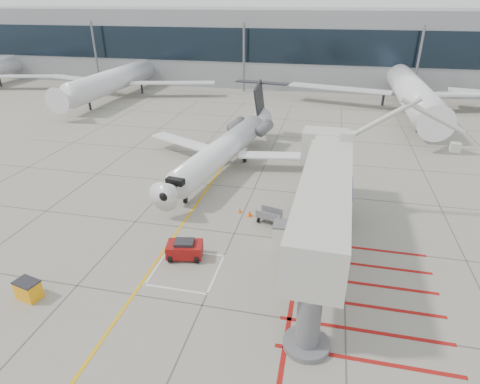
% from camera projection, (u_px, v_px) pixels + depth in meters
% --- Properties ---
extents(ground_plane, '(260.00, 260.00, 0.00)m').
position_uv_depth(ground_plane, '(220.00, 265.00, 26.45)').
color(ground_plane, gray).
rests_on(ground_plane, ground).
extents(regional_jet, '(25.13, 29.73, 7.01)m').
position_uv_depth(regional_jet, '(215.00, 142.00, 38.15)').
color(regional_jet, white).
rests_on(regional_jet, ground_plane).
extents(jet_bridge, '(10.37, 20.76, 8.18)m').
position_uv_depth(jet_bridge, '(323.00, 211.00, 24.57)').
color(jet_bridge, beige).
rests_on(jet_bridge, ground_plane).
extents(pushback_tug, '(2.59, 1.89, 1.37)m').
position_uv_depth(pushback_tug, '(185.00, 249.00, 26.92)').
color(pushback_tug, maroon).
rests_on(pushback_tug, ground_plane).
extents(spill_bin, '(1.53, 1.19, 1.18)m').
position_uv_depth(spill_bin, '(28.00, 289.00, 23.29)').
color(spill_bin, '#FCA00E').
rests_on(spill_bin, ground_plane).
extents(baggage_cart, '(2.05, 1.60, 1.14)m').
position_uv_depth(baggage_cart, '(269.00, 216.00, 31.24)').
color(baggage_cart, slate).
rests_on(baggage_cart, ground_plane).
extents(ground_power_unit, '(2.41, 1.47, 1.86)m').
position_uv_depth(ground_power_unit, '(290.00, 236.00, 27.90)').
color(ground_power_unit, silver).
rests_on(ground_power_unit, ground_plane).
extents(cone_nose, '(0.31, 0.31, 0.43)m').
position_uv_depth(cone_nose, '(240.00, 210.00, 32.82)').
color(cone_nose, orange).
rests_on(cone_nose, ground_plane).
extents(cone_side, '(0.39, 0.39, 0.54)m').
position_uv_depth(cone_side, '(250.00, 213.00, 32.23)').
color(cone_side, '#FF530D').
rests_on(cone_side, ground_plane).
extents(terminal_building, '(180.00, 28.00, 14.00)m').
position_uv_depth(terminal_building, '(354.00, 46.00, 82.94)').
color(terminal_building, gray).
rests_on(terminal_building, ground_plane).
extents(terminal_glass_band, '(180.00, 0.10, 6.00)m').
position_uv_depth(terminal_glass_band, '(358.00, 48.00, 70.16)').
color(terminal_glass_band, black).
rests_on(terminal_glass_band, ground_plane).
extents(bg_aircraft_b, '(33.33, 37.03, 11.11)m').
position_uv_depth(bg_aircraft_b, '(120.00, 63.00, 70.44)').
color(bg_aircraft_b, silver).
rests_on(bg_aircraft_b, ground_plane).
extents(bg_aircraft_c, '(37.02, 41.14, 12.34)m').
position_uv_depth(bg_aircraft_c, '(411.00, 69.00, 60.71)').
color(bg_aircraft_c, silver).
rests_on(bg_aircraft_c, ground_plane).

